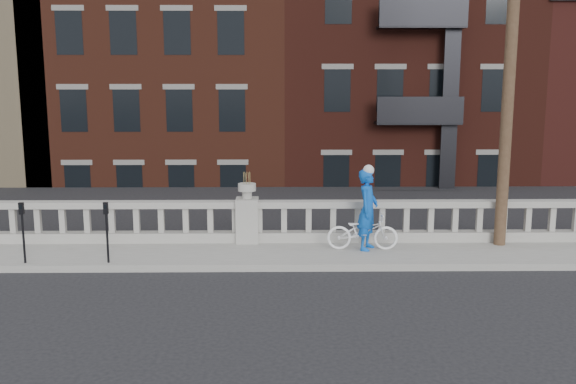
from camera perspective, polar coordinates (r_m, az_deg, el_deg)
name	(u,v)px	position (r m, az deg, el deg)	size (l,w,h in m)	color
ground	(237,302)	(12.35, -4.52, -9.70)	(120.00, 120.00, 0.00)	black
sidewalk	(246,255)	(15.18, -3.79, -5.60)	(32.00, 2.20, 0.15)	gray
balustrade	(247,222)	(15.96, -3.63, -2.72)	(28.00, 0.34, 1.03)	gray
planter_pedestal	(247,215)	(15.92, -3.64, -2.05)	(0.55, 0.55, 1.76)	gray
lower_level	(275,107)	(34.67, -1.17, 7.55)	(80.00, 44.00, 20.80)	#605E59
utility_pole	(512,32)	(16.16, 19.29, 13.31)	(1.60, 0.28, 10.00)	#422D1E
parking_meter_a	(23,226)	(15.19, -22.52, -2.77)	(0.10, 0.09, 1.36)	black
parking_meter_b	(107,225)	(14.61, -15.82, -2.87)	(0.10, 0.09, 1.36)	black
bicycle	(362,231)	(15.33, 6.64, -3.50)	(0.59, 1.68, 0.88)	white
cyclist	(368,210)	(15.26, 7.10, -1.57)	(0.70, 0.46, 1.92)	#0C4FBA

